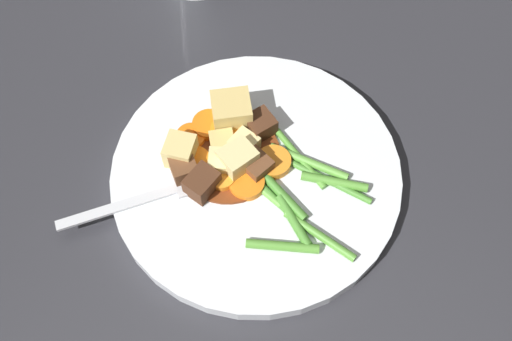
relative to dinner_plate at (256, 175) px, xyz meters
The scene contains 31 objects.
ground_plane 0.01m from the dinner_plate, ahead, with size 3.00×3.00×0.00m, color #2D2D33.
dinner_plate is the anchor object (origin of this frame).
stew_sauce 0.03m from the dinner_plate, ahead, with size 0.10×0.10×0.00m, color brown.
carrot_slice_0 0.08m from the dinner_plate, ahead, with size 0.03×0.03×0.01m, color orange.
carrot_slice_1 0.02m from the dinner_plate, 99.92° to the left, with size 0.03×0.03×0.01m, color orange.
carrot_slice_2 0.07m from the dinner_plate, 16.91° to the right, with size 0.03×0.03×0.01m, color orange.
carrot_slice_3 0.06m from the dinner_plate, 22.04° to the left, with size 0.03×0.03×0.01m, color orange.
carrot_slice_4 0.02m from the dinner_plate, 129.21° to the right, with size 0.03×0.03×0.01m, color orange.
carrot_slice_5 0.05m from the dinner_plate, 25.85° to the right, with size 0.03×0.03×0.01m, color orange.
carrot_slice_6 0.04m from the dinner_plate, 48.66° to the left, with size 0.03×0.03×0.01m, color orange.
potato_chunk_0 0.03m from the dinner_plate, 17.33° to the left, with size 0.03×0.03×0.03m, color #EAD68C.
potato_chunk_1 0.04m from the dinner_plate, 23.66° to the left, with size 0.02×0.03×0.02m, color #EAD68C.
potato_chunk_2 0.07m from the dinner_plate, 37.97° to the right, with size 0.04×0.04×0.03m, color #DBBC6B.
potato_chunk_3 0.04m from the dinner_plate, ahead, with size 0.02×0.02×0.02m, color #DBBC6B.
potato_chunk_4 0.08m from the dinner_plate, 18.10° to the left, with size 0.03×0.03×0.03m, color #E5CC7A.
potato_chunk_5 0.03m from the dinner_plate, 34.21° to the right, with size 0.02×0.02×0.02m, color #EAD68C.
meat_chunk_0 0.02m from the dinner_plate, 30.16° to the right, with size 0.03×0.02×0.02m, color brown.
meat_chunk_1 0.07m from the dinner_plate, 32.02° to the left, with size 0.02×0.03×0.02m, color brown.
meat_chunk_2 0.06m from the dinner_plate, 50.03° to the left, with size 0.02×0.03×0.02m, color #4C2B19.
meat_chunk_3 0.05m from the dinner_plate, 66.53° to the right, with size 0.03×0.03×0.02m, color #4C2B19.
green_bean_0 0.07m from the dinner_plate, 162.41° to the right, with size 0.01×0.01×0.08m, color #4C8E33.
green_bean_1 0.07m from the dinner_plate, 151.02° to the left, with size 0.01×0.01×0.06m, color #4C8E33.
green_bean_2 0.08m from the dinner_plate, 135.42° to the left, with size 0.01×0.01×0.07m, color #599E38.
green_bean_3 0.09m from the dinner_plate, 158.78° to the left, with size 0.01×0.01×0.08m, color #599E38.
green_bean_4 0.05m from the dinner_plate, 143.03° to the right, with size 0.01×0.01×0.08m, color #66AD42.
green_bean_5 0.04m from the dinner_plate, 160.06° to the left, with size 0.01×0.01×0.06m, color #4C8E33.
green_bean_6 0.05m from the dinner_plate, 132.14° to the right, with size 0.01×0.01×0.08m, color #599E38.
green_bean_7 0.02m from the dinner_plate, 77.20° to the left, with size 0.01×0.01×0.08m, color #66AD42.
green_bean_8 0.03m from the dinner_plate, 142.16° to the left, with size 0.01×0.01×0.05m, color #4C8E33.
green_bean_9 0.08m from the dinner_plate, 162.24° to the right, with size 0.01×0.01×0.06m, color #599E38.
fork 0.10m from the dinner_plate, 45.03° to the left, with size 0.13×0.14×0.00m.
Camera 1 is at (-0.13, 0.24, 0.52)m, focal length 41.49 mm.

